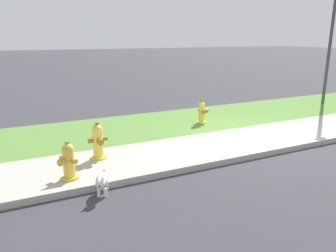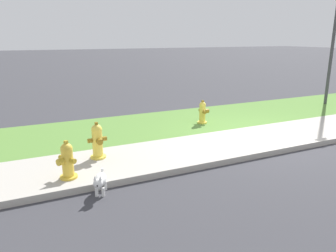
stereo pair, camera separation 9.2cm
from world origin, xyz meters
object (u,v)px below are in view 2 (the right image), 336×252
at_px(fire_hydrant_mid_block, 97,141).
at_px(small_white_dog, 100,181).
at_px(fire_hydrant_far_end, 203,112).
at_px(fire_hydrant_at_driveway, 67,161).

bearing_deg(fire_hydrant_mid_block, small_white_dog, 74.62).
relative_size(fire_hydrant_far_end, fire_hydrant_at_driveway, 0.97).
xyz_separation_m(fire_hydrant_far_end, fire_hydrant_at_driveway, (-4.10, -2.24, 0.01)).
xyz_separation_m(fire_hydrant_at_driveway, small_white_dog, (0.36, -0.84, -0.10)).
bearing_deg(fire_hydrant_mid_block, fire_hydrant_at_driveway, 43.78).
bearing_deg(small_white_dog, fire_hydrant_at_driveway, -133.40).
height_order(fire_hydrant_far_end, fire_hydrant_mid_block, fire_hydrant_mid_block).
distance_m(fire_hydrant_far_end, small_white_dog, 4.84).
distance_m(fire_hydrant_mid_block, fire_hydrant_at_driveway, 1.04).
xyz_separation_m(fire_hydrant_far_end, small_white_dog, (-3.74, -3.07, -0.09)).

